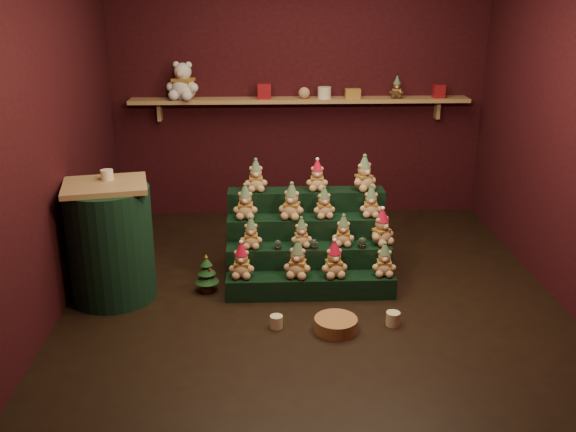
{
  "coord_description": "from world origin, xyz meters",
  "views": [
    {
      "loc": [
        -0.39,
        -4.94,
        2.42
      ],
      "look_at": [
        -0.19,
        0.25,
        0.57
      ],
      "focal_mm": 40.0,
      "sensor_mm": 36.0,
      "label": 1
    }
  ],
  "objects_px": {
    "mug_right": "(393,319)",
    "snow_globe_a": "(278,244)",
    "riser_tier_front": "(311,286)",
    "mug_left": "(276,322)",
    "side_table": "(110,242)",
    "snow_globe_b": "(314,244)",
    "white_bear": "(183,76)",
    "snow_globe_c": "(362,242)",
    "brown_bear": "(397,88)",
    "mini_christmas_tree": "(207,273)",
    "wicker_basket": "(336,325)"
  },
  "relations": [
    {
      "from": "side_table",
      "to": "mug_right",
      "type": "height_order",
      "value": "side_table"
    },
    {
      "from": "snow_globe_b",
      "to": "side_table",
      "type": "xyz_separation_m",
      "value": [
        -1.66,
        -0.1,
        0.08
      ]
    },
    {
      "from": "white_bear",
      "to": "brown_bear",
      "type": "distance_m",
      "value": 2.25
    },
    {
      "from": "mug_right",
      "to": "white_bear",
      "type": "relative_size",
      "value": 0.22
    },
    {
      "from": "snow_globe_a",
      "to": "snow_globe_b",
      "type": "xyz_separation_m",
      "value": [
        0.3,
        0.0,
        0.0
      ]
    },
    {
      "from": "snow_globe_c",
      "to": "mug_left",
      "type": "distance_m",
      "value": 1.07
    },
    {
      "from": "snow_globe_c",
      "to": "mini_christmas_tree",
      "type": "height_order",
      "value": "snow_globe_c"
    },
    {
      "from": "snow_globe_b",
      "to": "mini_christmas_tree",
      "type": "bearing_deg",
      "value": -177.09
    },
    {
      "from": "snow_globe_a",
      "to": "white_bear",
      "type": "distance_m",
      "value": 2.35
    },
    {
      "from": "mug_right",
      "to": "snow_globe_a",
      "type": "bearing_deg",
      "value": 141.7
    },
    {
      "from": "white_bear",
      "to": "brown_bear",
      "type": "relative_size",
      "value": 2.24
    },
    {
      "from": "wicker_basket",
      "to": "white_bear",
      "type": "xyz_separation_m",
      "value": [
        -1.35,
        2.56,
        1.51
      ]
    },
    {
      "from": "wicker_basket",
      "to": "brown_bear",
      "type": "bearing_deg",
      "value": 70.79
    },
    {
      "from": "mug_right",
      "to": "mini_christmas_tree",
      "type": "bearing_deg",
      "value": 156.56
    },
    {
      "from": "mug_left",
      "to": "mug_right",
      "type": "distance_m",
      "value": 0.89
    },
    {
      "from": "side_table",
      "to": "snow_globe_b",
      "type": "bearing_deg",
      "value": -8.02
    },
    {
      "from": "brown_bear",
      "to": "snow_globe_a",
      "type": "bearing_deg",
      "value": -117.94
    },
    {
      "from": "snow_globe_b",
      "to": "brown_bear",
      "type": "height_order",
      "value": "brown_bear"
    },
    {
      "from": "mini_christmas_tree",
      "to": "wicker_basket",
      "type": "distance_m",
      "value": 1.24
    },
    {
      "from": "side_table",
      "to": "white_bear",
      "type": "xyz_separation_m",
      "value": [
        0.42,
        1.92,
        1.08
      ]
    },
    {
      "from": "riser_tier_front",
      "to": "snow_globe_c",
      "type": "distance_m",
      "value": 0.57
    },
    {
      "from": "wicker_basket",
      "to": "brown_bear",
      "type": "distance_m",
      "value": 3.04
    },
    {
      "from": "snow_globe_b",
      "to": "wicker_basket",
      "type": "height_order",
      "value": "snow_globe_b"
    },
    {
      "from": "mini_christmas_tree",
      "to": "wicker_basket",
      "type": "height_order",
      "value": "mini_christmas_tree"
    },
    {
      "from": "mug_left",
      "to": "brown_bear",
      "type": "xyz_separation_m",
      "value": [
        1.33,
        2.5,
        1.38
      ]
    },
    {
      "from": "side_table",
      "to": "wicker_basket",
      "type": "xyz_separation_m",
      "value": [
        1.77,
        -0.64,
        -0.44
      ]
    },
    {
      "from": "riser_tier_front",
      "to": "brown_bear",
      "type": "xyz_separation_m",
      "value": [
        1.04,
        1.98,
        1.34
      ]
    },
    {
      "from": "side_table",
      "to": "mug_left",
      "type": "distance_m",
      "value": 1.51
    },
    {
      "from": "snow_globe_b",
      "to": "wicker_basket",
      "type": "bearing_deg",
      "value": -81.6
    },
    {
      "from": "snow_globe_c",
      "to": "white_bear",
      "type": "height_order",
      "value": "white_bear"
    },
    {
      "from": "snow_globe_b",
      "to": "white_bear",
      "type": "height_order",
      "value": "white_bear"
    },
    {
      "from": "snow_globe_a",
      "to": "mini_christmas_tree",
      "type": "relative_size",
      "value": 0.23
    },
    {
      "from": "mug_left",
      "to": "mini_christmas_tree",
      "type": "bearing_deg",
      "value": 131.95
    },
    {
      "from": "snow_globe_c",
      "to": "wicker_basket",
      "type": "distance_m",
      "value": 0.88
    },
    {
      "from": "snow_globe_b",
      "to": "wicker_basket",
      "type": "distance_m",
      "value": 0.83
    },
    {
      "from": "riser_tier_front",
      "to": "snow_globe_a",
      "type": "relative_size",
      "value": 17.52
    },
    {
      "from": "snow_globe_c",
      "to": "mug_left",
      "type": "xyz_separation_m",
      "value": [
        -0.74,
        -0.68,
        -0.36
      ]
    },
    {
      "from": "mug_right",
      "to": "wicker_basket",
      "type": "xyz_separation_m",
      "value": [
        -0.44,
        -0.07,
        -0.0
      ]
    },
    {
      "from": "snow_globe_b",
      "to": "mug_left",
      "type": "bearing_deg",
      "value": -116.13
    },
    {
      "from": "mug_left",
      "to": "mug_right",
      "type": "relative_size",
      "value": 0.91
    },
    {
      "from": "snow_globe_c",
      "to": "mini_christmas_tree",
      "type": "bearing_deg",
      "value": -177.99
    },
    {
      "from": "riser_tier_front",
      "to": "mug_left",
      "type": "height_order",
      "value": "riser_tier_front"
    },
    {
      "from": "snow_globe_a",
      "to": "snow_globe_c",
      "type": "bearing_deg",
      "value": -0.0
    },
    {
      "from": "snow_globe_b",
      "to": "mini_christmas_tree",
      "type": "relative_size",
      "value": 0.24
    },
    {
      "from": "snow_globe_b",
      "to": "mug_left",
      "type": "relative_size",
      "value": 0.84
    },
    {
      "from": "side_table",
      "to": "mini_christmas_tree",
      "type": "relative_size",
      "value": 2.88
    },
    {
      "from": "mini_christmas_tree",
      "to": "mug_left",
      "type": "distance_m",
      "value": 0.86
    },
    {
      "from": "side_table",
      "to": "mug_right",
      "type": "xyz_separation_m",
      "value": [
        2.21,
        -0.57,
        -0.43
      ]
    },
    {
      "from": "side_table",
      "to": "brown_bear",
      "type": "bearing_deg",
      "value": 24.19
    },
    {
      "from": "wicker_basket",
      "to": "snow_globe_a",
      "type": "bearing_deg",
      "value": 119.14
    }
  ]
}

